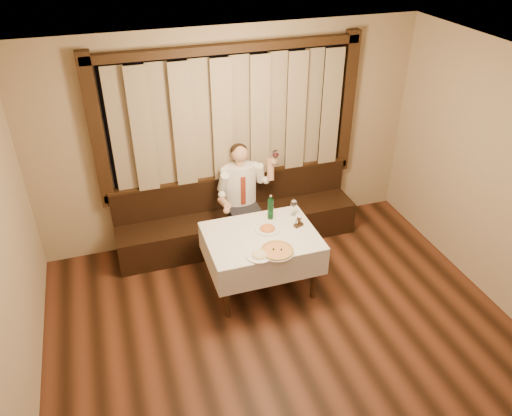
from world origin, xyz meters
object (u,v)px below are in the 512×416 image
object	(u,v)px
pizza	(277,251)
banquette	(237,221)
pasta_red	(267,227)
cruet_caddy	(299,223)
seated_man	(242,190)
green_bottle	(271,209)
pasta_cream	(259,253)
dining_table	(261,242)

from	to	relation	value
pizza	banquette	bearing A→B (deg)	92.47
pasta_red	cruet_caddy	xyz separation A→B (m)	(0.37, -0.04, 0.00)
banquette	seated_man	bearing A→B (deg)	-58.11
green_bottle	pizza	bearing A→B (deg)	-103.28
banquette	green_bottle	xyz separation A→B (m)	(0.21, -0.73, 0.58)
green_bottle	cruet_caddy	xyz separation A→B (m)	(0.26, -0.26, -0.10)
pizza	pasta_red	distance (m)	0.43
pasta_cream	green_bottle	world-z (taller)	green_bottle
banquette	pizza	bearing A→B (deg)	-87.53
green_bottle	cruet_caddy	size ratio (longest dim) A/B	2.70
seated_man	green_bottle	bearing A→B (deg)	-76.06
pasta_red	pasta_cream	world-z (taller)	pasta_red
dining_table	green_bottle	world-z (taller)	green_bottle
dining_table	cruet_caddy	bearing A→B (deg)	4.49
pasta_red	cruet_caddy	world-z (taller)	cruet_caddy
pasta_red	green_bottle	bearing A→B (deg)	62.69
green_bottle	cruet_caddy	distance (m)	0.38
dining_table	green_bottle	size ratio (longest dim) A/B	3.98
pizza	cruet_caddy	bearing A→B (deg)	43.76
banquette	dining_table	size ratio (longest dim) A/B	2.52
pizza	seated_man	world-z (taller)	seated_man
pizza	green_bottle	bearing A→B (deg)	76.72
green_bottle	seated_man	bearing A→B (deg)	103.94
pizza	pasta_red	xyz separation A→B (m)	(0.04, 0.43, 0.02)
dining_table	cruet_caddy	xyz separation A→B (m)	(0.47, 0.04, 0.15)
banquette	pizza	size ratio (longest dim) A/B	8.40
cruet_caddy	dining_table	bearing A→B (deg)	166.33
pasta_red	green_bottle	distance (m)	0.27
pasta_cream	cruet_caddy	bearing A→B (deg)	33.25
pizza	green_bottle	xyz separation A→B (m)	(0.15, 0.65, 0.12)
dining_table	pizza	xyz separation A→B (m)	(0.06, -0.36, 0.12)
banquette	cruet_caddy	size ratio (longest dim) A/B	27.11
banquette	seated_man	size ratio (longest dim) A/B	2.25
banquette	green_bottle	distance (m)	0.95
dining_table	green_bottle	bearing A→B (deg)	54.36
banquette	pasta_red	world-z (taller)	banquette
pizza	pasta_red	world-z (taller)	pasta_red
dining_table	seated_man	distance (m)	0.95
pizza	seated_man	size ratio (longest dim) A/B	0.27
dining_table	pizza	world-z (taller)	pizza
green_bottle	seated_man	size ratio (longest dim) A/B	0.22
cruet_caddy	seated_man	distance (m)	0.99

